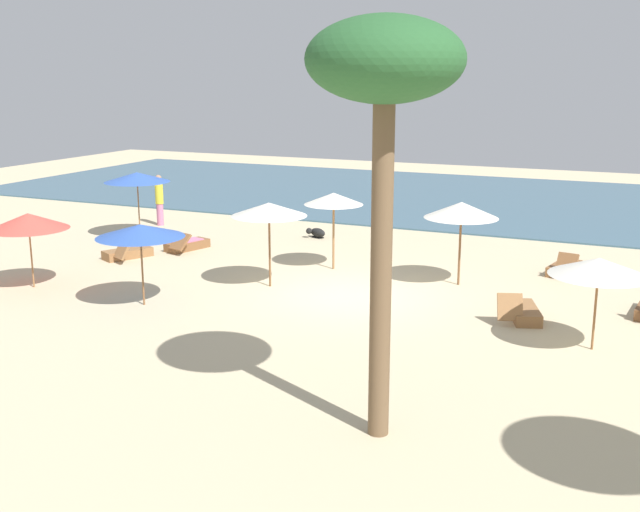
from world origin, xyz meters
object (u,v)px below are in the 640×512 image
(umbrella_3, at_px, (28,221))
(person_0, at_px, (159,199))
(umbrella_1, at_px, (269,209))
(umbrella_0, at_px, (461,210))
(umbrella_2, at_px, (334,199))
(lounger_3, at_px, (564,268))
(lounger_4, at_px, (187,245))
(dog, at_px, (317,233))
(umbrella_8, at_px, (140,231))
(umbrella_7, at_px, (599,267))
(lounger_5, at_px, (127,253))
(umbrella_5, at_px, (137,177))
(lounger_1, at_px, (523,312))
(palm_0, at_px, (385,77))

(umbrella_3, xyz_separation_m, person_0, (-2.02, 8.67, -0.82))
(umbrella_1, bearing_deg, umbrella_0, 25.83)
(umbrella_2, xyz_separation_m, lounger_3, (6.34, 2.17, -1.93))
(person_0, bearing_deg, lounger_4, -44.01)
(umbrella_0, distance_m, person_0, 13.07)
(umbrella_0, bearing_deg, umbrella_1, -154.17)
(lounger_4, xyz_separation_m, dog, (3.12, 3.48, 0.01))
(umbrella_3, relative_size, dog, 2.76)
(umbrella_8, bearing_deg, umbrella_7, 6.43)
(umbrella_8, bearing_deg, lounger_5, 132.12)
(umbrella_0, relative_size, umbrella_8, 1.05)
(lounger_5, bearing_deg, umbrella_8, -47.88)
(umbrella_2, height_order, person_0, umbrella_2)
(umbrella_3, distance_m, umbrella_5, 6.76)
(lounger_3, xyz_separation_m, dog, (-8.59, 1.66, 0.02))
(umbrella_2, relative_size, umbrella_5, 0.99)
(lounger_5, bearing_deg, umbrella_3, -93.29)
(umbrella_5, relative_size, lounger_4, 1.27)
(person_0, bearing_deg, umbrella_7, -25.00)
(lounger_3, distance_m, dog, 8.75)
(umbrella_5, relative_size, lounger_3, 1.34)
(umbrella_2, xyz_separation_m, lounger_5, (-6.43, -1.40, -1.93))
(umbrella_3, height_order, dog, umbrella_3)
(umbrella_1, distance_m, lounger_5, 6.03)
(umbrella_7, relative_size, lounger_1, 1.17)
(umbrella_5, bearing_deg, lounger_1, -16.11)
(umbrella_0, relative_size, person_0, 1.19)
(umbrella_7, relative_size, dog, 2.64)
(lounger_4, bearing_deg, umbrella_3, -102.90)
(lounger_5, bearing_deg, umbrella_2, 12.26)
(umbrella_0, relative_size, palm_0, 0.35)
(umbrella_1, bearing_deg, lounger_3, 32.89)
(lounger_3, bearing_deg, lounger_1, -94.55)
(umbrella_1, relative_size, lounger_1, 1.32)
(umbrella_2, bearing_deg, lounger_5, -167.74)
(umbrella_0, height_order, umbrella_3, umbrella_0)
(umbrella_1, xyz_separation_m, palm_0, (5.66, -7.10, 3.48))
(umbrella_5, relative_size, person_0, 1.19)
(umbrella_2, height_order, umbrella_8, umbrella_2)
(umbrella_3, relative_size, palm_0, 0.33)
(umbrella_5, bearing_deg, umbrella_7, -19.41)
(umbrella_5, height_order, umbrella_7, umbrella_5)
(umbrella_2, bearing_deg, lounger_1, -23.60)
(lounger_3, distance_m, palm_0, 13.01)
(lounger_4, bearing_deg, umbrella_1, -31.71)
(lounger_5, bearing_deg, dog, 51.42)
(umbrella_2, bearing_deg, dog, 120.54)
(umbrella_3, height_order, lounger_3, umbrella_3)
(umbrella_1, distance_m, umbrella_7, 8.63)
(umbrella_1, xyz_separation_m, umbrella_3, (-5.82, -2.69, -0.30))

